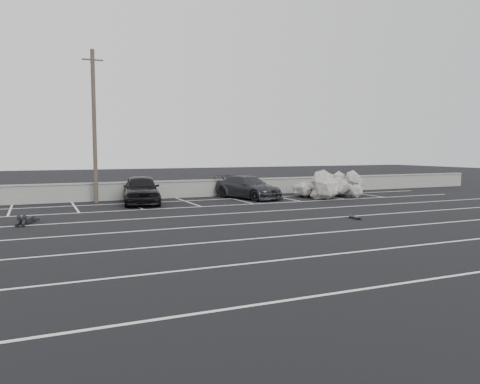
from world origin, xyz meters
name	(u,v)px	position (x,y,z in m)	size (l,w,h in m)	color
ground	(261,238)	(0.00, 0.00, 0.00)	(120.00, 120.00, 0.00)	black
seawall	(159,189)	(0.00, 14.00, 0.55)	(50.00, 0.45, 1.06)	gray
stall_lines	(213,220)	(-0.08, 4.41, 0.00)	(36.00, 20.05, 0.01)	silver
car_left	(141,189)	(-1.58, 11.54, 0.79)	(1.87, 4.64, 1.58)	black
car_right	(248,187)	(4.94, 11.78, 0.68)	(1.91, 4.70, 1.36)	#26272C
utility_pole	(94,126)	(-3.74, 13.20, 4.24)	(1.12, 0.22, 8.36)	#4C4238
trash_bin	(249,188)	(5.67, 13.18, 0.49)	(0.67, 0.67, 0.96)	#242326
riprap_pile	(328,188)	(9.90, 10.60, 0.58)	(5.28, 4.02, 1.44)	#ACA8A1
person	(27,218)	(-7.19, 6.71, 0.22)	(1.32, 2.32, 0.44)	black
skateboard	(355,217)	(5.60, 2.35, 0.07)	(0.25, 0.78, 0.09)	black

